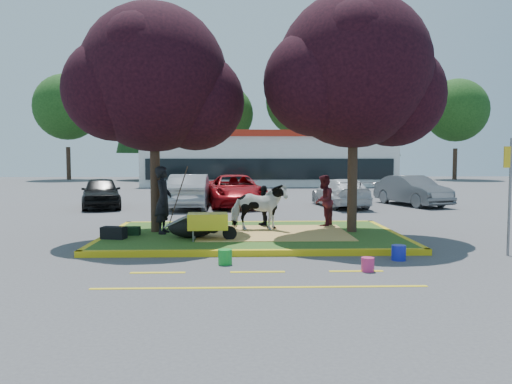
{
  "coord_description": "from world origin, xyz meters",
  "views": [
    {
      "loc": [
        -0.36,
        -14.08,
        2.31
      ],
      "look_at": [
        0.12,
        0.5,
        1.29
      ],
      "focal_mm": 35.0,
      "sensor_mm": 36.0,
      "label": 1
    }
  ],
  "objects_px": {
    "bucket_blue": "(399,253)",
    "wheelbarrow": "(208,222)",
    "handler": "(163,200)",
    "bucket_pink": "(368,264)",
    "cow": "(259,207)",
    "calf": "(191,228)",
    "car_silver": "(190,191)",
    "sign_post": "(510,183)",
    "bucket_green": "(225,257)",
    "car_black": "(101,192)"
  },
  "relations": [
    {
      "from": "cow",
      "to": "bucket_pink",
      "type": "xyz_separation_m",
      "value": [
        2.02,
        -4.73,
        -0.7
      ]
    },
    {
      "from": "sign_post",
      "to": "bucket_blue",
      "type": "distance_m",
      "value": 3.18
    },
    {
      "from": "bucket_green",
      "to": "bucket_pink",
      "type": "height_order",
      "value": "bucket_green"
    },
    {
      "from": "bucket_blue",
      "to": "wheelbarrow",
      "type": "bearing_deg",
      "value": 155.95
    },
    {
      "from": "handler",
      "to": "bucket_blue",
      "type": "relative_size",
      "value": 5.58
    },
    {
      "from": "bucket_green",
      "to": "car_black",
      "type": "xyz_separation_m",
      "value": [
        -5.99,
        12.22,
        0.54
      ]
    },
    {
      "from": "bucket_green",
      "to": "bucket_blue",
      "type": "bearing_deg",
      "value": 4.58
    },
    {
      "from": "handler",
      "to": "bucket_green",
      "type": "relative_size",
      "value": 5.87
    },
    {
      "from": "wheelbarrow",
      "to": "bucket_green",
      "type": "bearing_deg",
      "value": -80.85
    },
    {
      "from": "sign_post",
      "to": "bucket_green",
      "type": "relative_size",
      "value": 8.49
    },
    {
      "from": "car_black",
      "to": "calf",
      "type": "bearing_deg",
      "value": -78.07
    },
    {
      "from": "car_black",
      "to": "handler",
      "type": "bearing_deg",
      "value": -80.44
    },
    {
      "from": "bucket_green",
      "to": "bucket_pink",
      "type": "distance_m",
      "value": 3.0
    },
    {
      "from": "cow",
      "to": "handler",
      "type": "relative_size",
      "value": 0.86
    },
    {
      "from": "calf",
      "to": "car_silver",
      "type": "height_order",
      "value": "car_silver"
    },
    {
      "from": "bucket_green",
      "to": "car_silver",
      "type": "xyz_separation_m",
      "value": [
        -1.93,
        11.99,
        0.61
      ]
    },
    {
      "from": "calf",
      "to": "wheelbarrow",
      "type": "relative_size",
      "value": 0.66
    },
    {
      "from": "bucket_pink",
      "to": "bucket_green",
      "type": "bearing_deg",
      "value": 165.37
    },
    {
      "from": "wheelbarrow",
      "to": "bucket_pink",
      "type": "height_order",
      "value": "wheelbarrow"
    },
    {
      "from": "handler",
      "to": "wheelbarrow",
      "type": "relative_size",
      "value": 1.02
    },
    {
      "from": "sign_post",
      "to": "car_silver",
      "type": "distance_m",
      "value": 14.15
    },
    {
      "from": "calf",
      "to": "sign_post",
      "type": "height_order",
      "value": "sign_post"
    },
    {
      "from": "sign_post",
      "to": "car_silver",
      "type": "relative_size",
      "value": 0.59
    },
    {
      "from": "bucket_green",
      "to": "sign_post",
      "type": "bearing_deg",
      "value": 6.52
    },
    {
      "from": "sign_post",
      "to": "bucket_blue",
      "type": "height_order",
      "value": "sign_post"
    },
    {
      "from": "wheelbarrow",
      "to": "car_black",
      "type": "relative_size",
      "value": 0.45
    },
    {
      "from": "car_silver",
      "to": "car_black",
      "type": "bearing_deg",
      "value": -3.89
    },
    {
      "from": "calf",
      "to": "car_silver",
      "type": "relative_size",
      "value": 0.26
    },
    {
      "from": "wheelbarrow",
      "to": "car_silver",
      "type": "relative_size",
      "value": 0.4
    },
    {
      "from": "handler",
      "to": "car_silver",
      "type": "distance_m",
      "value": 8.52
    },
    {
      "from": "wheelbarrow",
      "to": "sign_post",
      "type": "distance_m",
      "value": 7.36
    },
    {
      "from": "cow",
      "to": "car_black",
      "type": "height_order",
      "value": "cow"
    },
    {
      "from": "wheelbarrow",
      "to": "bucket_pink",
      "type": "xyz_separation_m",
      "value": [
        3.41,
        -3.02,
        -0.49
      ]
    },
    {
      "from": "cow",
      "to": "sign_post",
      "type": "xyz_separation_m",
      "value": [
        5.74,
        -3.21,
        0.88
      ]
    },
    {
      "from": "car_black",
      "to": "sign_post",
      "type": "bearing_deg",
      "value": -58.12
    },
    {
      "from": "calf",
      "to": "handler",
      "type": "xyz_separation_m",
      "value": [
        -0.86,
        0.77,
        0.69
      ]
    },
    {
      "from": "calf",
      "to": "handler",
      "type": "bearing_deg",
      "value": 115.96
    },
    {
      "from": "handler",
      "to": "bucket_pink",
      "type": "xyz_separation_m",
      "value": [
        4.75,
        -4.24,
        -0.96
      ]
    },
    {
      "from": "calf",
      "to": "car_black",
      "type": "distance_m",
      "value": 10.75
    },
    {
      "from": "wheelbarrow",
      "to": "bucket_green",
      "type": "distance_m",
      "value": 2.37
    },
    {
      "from": "sign_post",
      "to": "cow",
      "type": "bearing_deg",
      "value": 139.84
    },
    {
      "from": "cow",
      "to": "bucket_pink",
      "type": "bearing_deg",
      "value": -157.99
    },
    {
      "from": "bucket_pink",
      "to": "car_silver",
      "type": "xyz_separation_m",
      "value": [
        -4.83,
        12.75,
        0.63
      ]
    },
    {
      "from": "cow",
      "to": "bucket_blue",
      "type": "xyz_separation_m",
      "value": [
        3.0,
        -3.66,
        -0.67
      ]
    },
    {
      "from": "bucket_green",
      "to": "bucket_blue",
      "type": "height_order",
      "value": "bucket_blue"
    },
    {
      "from": "cow",
      "to": "bucket_pink",
      "type": "distance_m",
      "value": 5.19
    },
    {
      "from": "car_silver",
      "to": "bucket_blue",
      "type": "bearing_deg",
      "value": 115.78
    },
    {
      "from": "wheelbarrow",
      "to": "bucket_green",
      "type": "xyz_separation_m",
      "value": [
        0.5,
        -2.27,
        -0.47
      ]
    },
    {
      "from": "cow",
      "to": "car_black",
      "type": "relative_size",
      "value": 0.4
    },
    {
      "from": "handler",
      "to": "wheelbarrow",
      "type": "distance_m",
      "value": 1.87
    }
  ]
}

